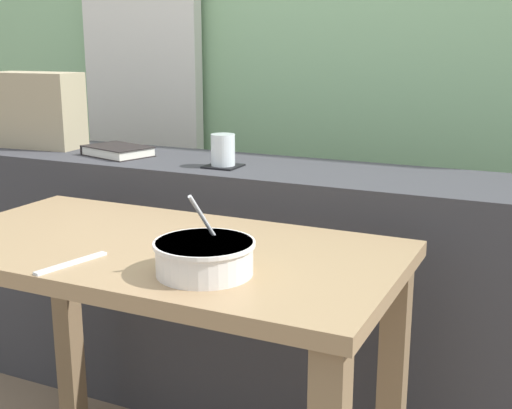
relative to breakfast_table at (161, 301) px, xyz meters
name	(u,v)px	position (x,y,z in m)	size (l,w,h in m)	color
curtain_left_panel	(140,21)	(-0.88, 1.24, 0.66)	(0.56, 0.06, 2.50)	silver
dark_console_ledge	(244,288)	(-0.08, 0.60, -0.19)	(2.80, 0.40, 0.80)	#38383D
breakfast_table	(161,301)	(0.00, 0.00, 0.00)	(1.08, 0.56, 0.73)	#826849
coaster_square	(223,166)	(-0.12, 0.53, 0.21)	(0.10, 0.10, 0.01)	black
juice_glass	(223,151)	(-0.12, 0.53, 0.26)	(0.07, 0.07, 0.09)	white
closed_book	(118,151)	(-0.52, 0.56, 0.23)	(0.24, 0.20, 0.03)	black
throw_pillow	(37,110)	(-0.89, 0.60, 0.34)	(0.32, 0.14, 0.26)	tan
soup_bowl	(205,257)	(0.19, -0.13, 0.17)	(0.20, 0.20, 0.16)	silver
fork_utensil	(73,263)	(-0.08, -0.19, 0.14)	(0.02, 0.17, 0.01)	silver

